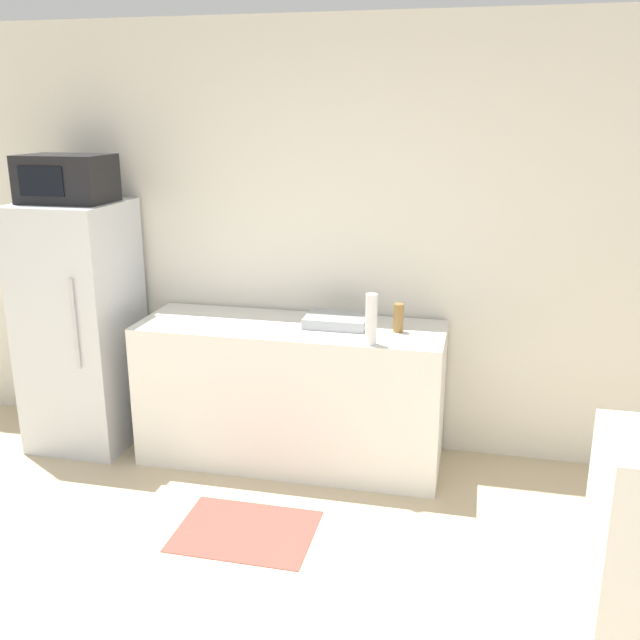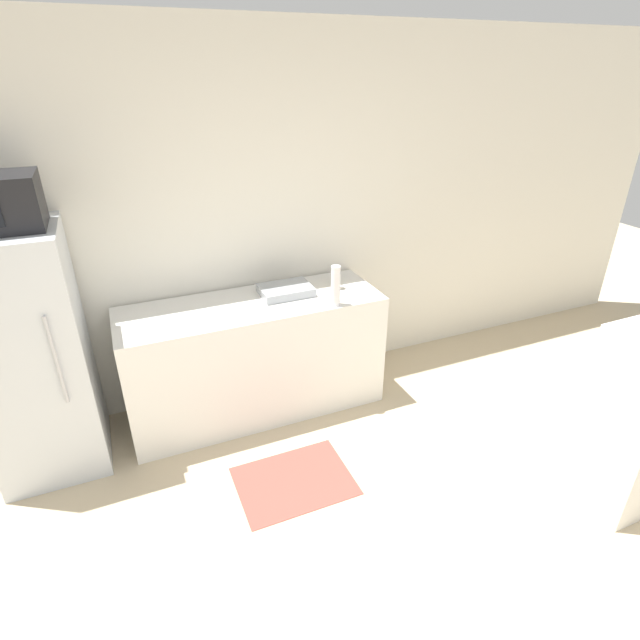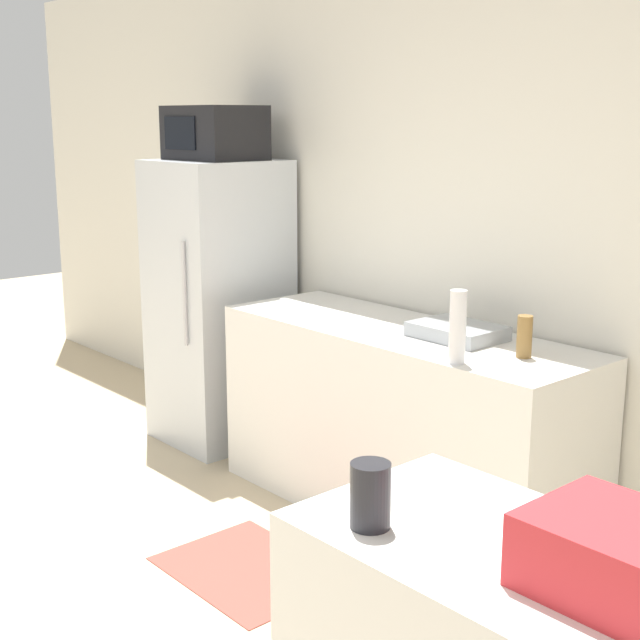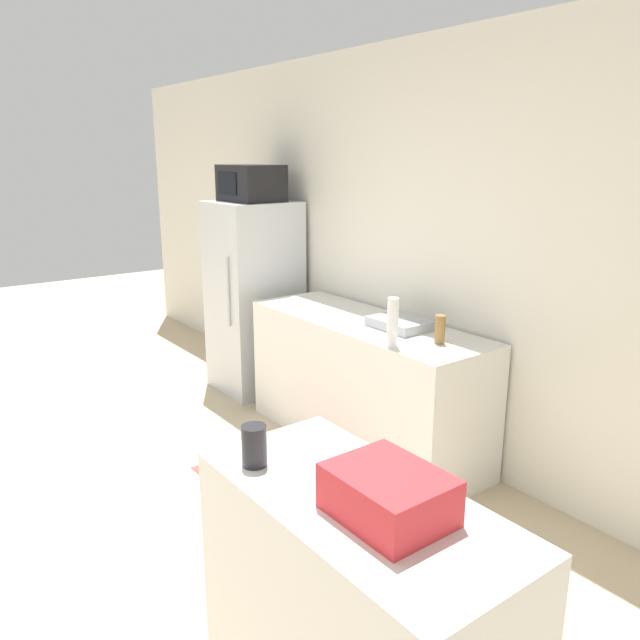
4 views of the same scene
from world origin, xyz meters
The scene contains 8 objects.
wall_back centered at (0.00, 2.80, 1.30)m, with size 8.00×0.06×2.60m, color silver.
refrigerator centered at (-1.30, 2.42, 0.77)m, with size 0.60×0.65×1.54m.
microwave centered at (-1.30, 2.42, 1.68)m, with size 0.51×0.36×0.28m.
counter centered at (0.05, 2.44, 0.43)m, with size 1.81×0.61×0.86m, color silver.
sink_basin centered at (0.32, 2.50, 0.89)m, with size 0.36×0.27×0.06m, color #9EA3A8.
bottle_tall centered at (0.57, 2.20, 1.00)m, with size 0.06×0.06×0.28m, color silver.
bottle_short centered at (0.69, 2.45, 0.94)m, with size 0.06×0.06×0.16m, color olive.
kitchen_rug centered at (0.03, 1.61, 0.00)m, with size 0.70×0.53×0.01m, color #99473D.
Camera 1 is at (1.12, -1.42, 2.08)m, focal length 40.00 mm.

